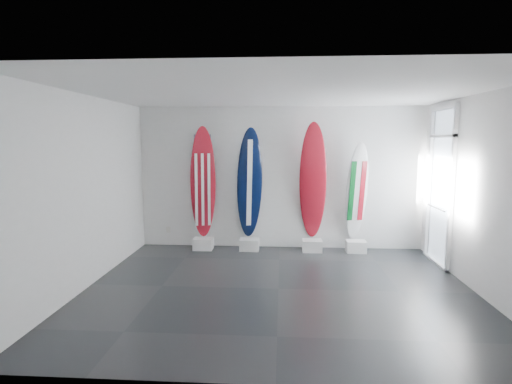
# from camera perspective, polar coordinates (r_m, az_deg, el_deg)

# --- Properties ---
(floor) EXTENTS (6.00, 6.00, 0.00)m
(floor) POSITION_cam_1_polar(r_m,az_deg,el_deg) (6.45, 3.20, -13.55)
(floor) COLOR black
(floor) RESTS_ON ground
(ceiling) EXTENTS (6.00, 6.00, 0.00)m
(ceiling) POSITION_cam_1_polar(r_m,az_deg,el_deg) (6.06, 3.41, 13.98)
(ceiling) COLOR white
(ceiling) RESTS_ON wall_back
(wall_back) EXTENTS (6.00, 0.00, 6.00)m
(wall_back) POSITION_cam_1_polar(r_m,az_deg,el_deg) (8.56, 3.44, 1.98)
(wall_back) COLOR white
(wall_back) RESTS_ON ground
(wall_front) EXTENTS (6.00, 0.00, 6.00)m
(wall_front) POSITION_cam_1_polar(r_m,az_deg,el_deg) (3.61, 2.97, -5.42)
(wall_front) COLOR white
(wall_front) RESTS_ON ground
(wall_left) EXTENTS (0.00, 5.00, 5.00)m
(wall_left) POSITION_cam_1_polar(r_m,az_deg,el_deg) (6.80, -22.89, 0.02)
(wall_left) COLOR white
(wall_left) RESTS_ON ground
(wall_right) EXTENTS (0.00, 5.00, 5.00)m
(wall_right) POSITION_cam_1_polar(r_m,az_deg,el_deg) (6.76, 29.66, -0.40)
(wall_right) COLOR white
(wall_right) RESTS_ON ground
(display_block_usa) EXTENTS (0.40, 0.30, 0.24)m
(display_block_usa) POSITION_cam_1_polar(r_m,az_deg,el_deg) (8.65, -7.51, -7.31)
(display_block_usa) COLOR white
(display_block_usa) RESTS_ON floor
(surfboard_usa) EXTENTS (0.58, 0.37, 2.36)m
(surfboard_usa) POSITION_cam_1_polar(r_m,az_deg,el_deg) (8.51, -7.52, 1.33)
(surfboard_usa) COLOR maroon
(surfboard_usa) RESTS_ON display_block_usa
(display_block_navy) EXTENTS (0.40, 0.30, 0.24)m
(display_block_navy) POSITION_cam_1_polar(r_m,az_deg,el_deg) (8.51, -0.95, -7.48)
(display_block_navy) COLOR white
(display_block_navy) RESTS_ON floor
(surfboard_navy) EXTENTS (0.61, 0.51, 2.33)m
(surfboard_navy) POSITION_cam_1_polar(r_m,az_deg,el_deg) (8.38, -0.91, 1.19)
(surfboard_navy) COLOR black
(surfboard_navy) RESTS_ON display_block_navy
(display_block_swiss) EXTENTS (0.40, 0.30, 0.24)m
(display_block_swiss) POSITION_cam_1_polar(r_m,az_deg,el_deg) (8.51, 7.97, -7.56)
(display_block_swiss) COLOR white
(display_block_swiss) RESTS_ON floor
(surfboard_swiss) EXTENTS (0.59, 0.50, 2.44)m
(surfboard_swiss) POSITION_cam_1_polar(r_m,az_deg,el_deg) (8.37, 8.08, 1.48)
(surfboard_swiss) COLOR maroon
(surfboard_swiss) RESTS_ON display_block_swiss
(display_block_italy) EXTENTS (0.40, 0.30, 0.24)m
(display_block_italy) POSITION_cam_1_polar(r_m,az_deg,el_deg) (8.62, 13.99, -7.51)
(display_block_italy) COLOR white
(display_block_italy) RESTS_ON floor
(surfboard_italy) EXTENTS (0.54, 0.46, 2.05)m
(surfboard_italy) POSITION_cam_1_polar(r_m,az_deg,el_deg) (8.51, 14.11, 0.09)
(surfboard_italy) COLOR white
(surfboard_italy) RESTS_ON display_block_italy
(wall_outlet) EXTENTS (0.09, 0.02, 0.13)m
(wall_outlet) POSITION_cam_1_polar(r_m,az_deg,el_deg) (9.07, -12.35, -5.23)
(wall_outlet) COLOR silver
(wall_outlet) RESTS_ON wall_back
(glass_door) EXTENTS (0.12, 1.16, 2.85)m
(glass_door) POSITION_cam_1_polar(r_m,az_deg,el_deg) (8.16, 24.73, 0.53)
(glass_door) COLOR white
(glass_door) RESTS_ON floor
(balcony) EXTENTS (2.80, 2.20, 1.20)m
(balcony) POSITION_cam_1_polar(r_m,az_deg,el_deg) (8.87, 32.49, -5.52)
(balcony) COLOR slate
(balcony) RESTS_ON ground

